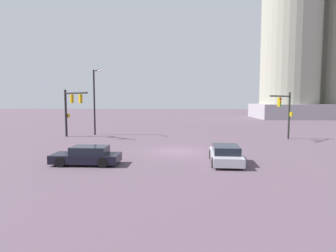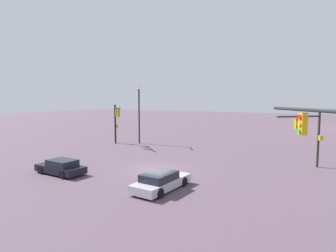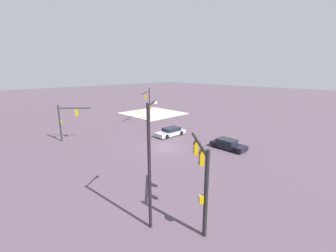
% 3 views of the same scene
% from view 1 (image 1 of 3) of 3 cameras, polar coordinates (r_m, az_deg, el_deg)
% --- Properties ---
extents(ground_plane, '(229.63, 229.63, 0.00)m').
position_cam_1_polar(ground_plane, '(24.13, 1.76, -4.96)').
color(ground_plane, '#554351').
extents(traffic_signal_near_corner, '(3.68, 3.48, 5.37)m').
position_cam_1_polar(traffic_signal_near_corner, '(34.61, -18.44, 3.83)').
color(traffic_signal_near_corner, black).
rests_on(traffic_signal_near_corner, ground).
extents(traffic_signal_cross_street, '(3.44, 3.28, 5.03)m').
position_cam_1_polar(traffic_signal_cross_street, '(33.18, 21.88, 3.20)').
color(traffic_signal_cross_street, black).
rests_on(traffic_signal_cross_street, ground).
extents(streetlamp_curved_arm, '(1.50, 1.90, 7.79)m').
position_cam_1_polar(streetlamp_curved_arm, '(36.10, -14.05, 5.42)').
color(streetlamp_curved_arm, black).
rests_on(streetlamp_curved_arm, ground).
extents(highrise_twin_tower, '(29.32, 15.09, 49.24)m').
position_cam_1_polar(highrise_twin_tower, '(79.43, 28.02, 19.07)').
color(highrise_twin_tower, gray).
rests_on(highrise_twin_tower, ground).
extents(sedan_car_approaching, '(2.15, 4.79, 1.21)m').
position_cam_1_polar(sedan_car_approaching, '(20.04, 11.14, -5.45)').
color(sedan_car_approaching, '#B1AFBA').
rests_on(sedan_car_approaching, ground).
extents(sedan_car_waiting_far, '(4.39, 1.95, 1.21)m').
position_cam_1_polar(sedan_car_waiting_far, '(19.88, -15.50, -5.63)').
color(sedan_car_waiting_far, black).
rests_on(sedan_car_waiting_far, ground).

